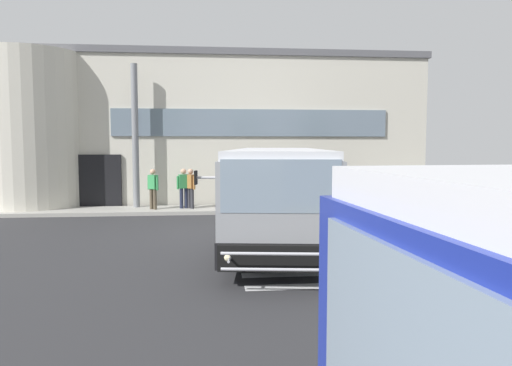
% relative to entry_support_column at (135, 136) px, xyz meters
% --- Properties ---
extents(ground_plane, '(80.00, 90.00, 0.02)m').
position_rel_entry_support_column_xyz_m(ground_plane, '(4.03, -5.40, -3.20)').
color(ground_plane, '#2B2B2D').
rests_on(ground_plane, ground).
extents(bay_paint_stripes, '(4.40, 3.96, 0.01)m').
position_rel_entry_support_column_xyz_m(bay_paint_stripes, '(6.03, -9.60, -3.19)').
color(bay_paint_stripes, silver).
rests_on(bay_paint_stripes, ground).
extents(terminal_building, '(20.10, 13.80, 7.09)m').
position_rel_entry_support_column_xyz_m(terminal_building, '(3.36, 6.17, 0.34)').
color(terminal_building, beige).
rests_on(terminal_building, ground).
extents(boarding_curb, '(22.30, 2.00, 0.15)m').
position_rel_entry_support_column_xyz_m(boarding_curb, '(4.03, -0.60, -3.12)').
color(boarding_curb, '#9E9B93').
rests_on(boarding_curb, ground).
extents(entry_support_column, '(0.28, 0.28, 6.08)m').
position_rel_entry_support_column_xyz_m(entry_support_column, '(0.00, 0.00, 0.00)').
color(entry_support_column, slate).
rests_on(entry_support_column, boarding_curb).
extents(bus_main_foreground, '(4.36, 11.20, 2.70)m').
position_rel_entry_support_column_xyz_m(bus_main_foreground, '(5.22, -6.30, -1.86)').
color(bus_main_foreground, gray).
rests_on(bus_main_foreground, ground).
extents(passenger_near_column, '(0.48, 0.41, 1.68)m').
position_rel_entry_support_column_xyz_m(passenger_near_column, '(0.80, -0.79, -2.11)').
color(passenger_near_column, '#4C4233').
rests_on(passenger_near_column, boarding_curb).
extents(passenger_by_doorway, '(0.57, 0.33, 1.68)m').
position_rel_entry_support_column_xyz_m(passenger_by_doorway, '(2.04, -0.58, -2.11)').
color(passenger_by_doorway, '#1E2338').
rests_on(passenger_by_doorway, boarding_curb).
extents(passenger_at_curb_edge, '(0.41, 0.49, 1.68)m').
position_rel_entry_support_column_xyz_m(passenger_at_curb_edge, '(2.34, -0.66, -2.11)').
color(passenger_at_curb_edge, '#2D2D33').
rests_on(passenger_at_curb_edge, boarding_curb).
extents(safety_bollard_yellow, '(0.18, 0.18, 0.90)m').
position_rel_entry_support_column_xyz_m(safety_bollard_yellow, '(5.42, -1.80, -2.74)').
color(safety_bollard_yellow, yellow).
rests_on(safety_bollard_yellow, ground).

